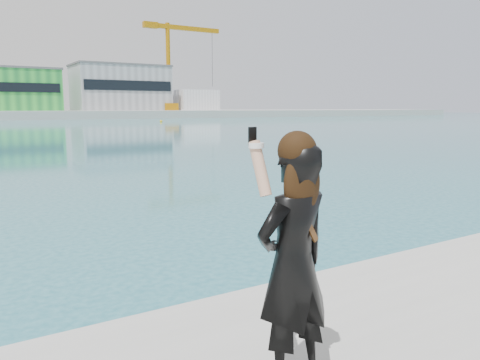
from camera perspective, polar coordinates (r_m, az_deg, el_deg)
The scene contains 6 objects.
warehouse_grey_right at distance 137.55m, azimuth -14.35°, elevation 10.84°, with size 25.50×15.35×12.50m.
ancillary_shed at distance 143.81m, azimuth -5.55°, elevation 9.66°, with size 12.00×10.00×6.00m, color silver.
dock_crane at distance 137.02m, azimuth -8.26°, elevation 13.88°, with size 23.00×4.00×24.00m.
flagpole_right at distance 126.34m, azimuth -21.23°, elevation 9.94°, with size 1.28×0.16×8.00m.
buoy_near at distance 91.95m, azimuth -9.60°, elevation 6.97°, with size 0.50×0.50×0.50m, color yellow.
woman at distance 3.29m, azimuth 6.51°, elevation -9.43°, with size 0.67×0.48×1.82m.
Camera 1 is at (-1.35, -3.09, 2.74)m, focal length 35.00 mm.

